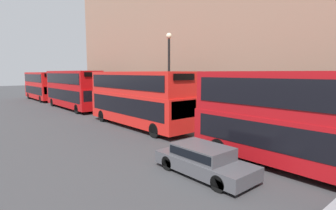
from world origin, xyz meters
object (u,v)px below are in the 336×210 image
at_px(bus_third_in_queue, 73,88).
at_px(bus_trailing, 42,85).
at_px(bus_second_in_queue, 137,97).
at_px(pedestrian, 77,98).
at_px(car_hatchback, 203,159).
at_px(bus_leading, 316,119).

relative_size(bus_third_in_queue, bus_trailing, 1.11).
relative_size(bus_second_in_queue, pedestrian, 6.44).
relative_size(bus_second_in_queue, car_hatchback, 2.44).
distance_m(bus_second_in_queue, pedestrian, 19.19).
height_order(bus_trailing, car_hatchback, bus_trailing).
xyz_separation_m(bus_third_in_queue, pedestrian, (2.61, 5.38, -1.69)).
bearing_deg(bus_second_in_queue, bus_third_in_queue, 90.00).
bearing_deg(bus_second_in_queue, car_hatchback, -108.62).
xyz_separation_m(bus_leading, bus_second_in_queue, (-0.00, 13.13, 0.01)).
xyz_separation_m(bus_trailing, pedestrian, (2.61, -7.54, -1.61)).
height_order(bus_third_in_queue, car_hatchback, bus_third_in_queue).
distance_m(bus_third_in_queue, bus_trailing, 12.92).
height_order(bus_leading, bus_second_in_queue, bus_second_in_queue).
relative_size(bus_leading, pedestrian, 6.69).
distance_m(bus_leading, bus_trailing, 39.61).
xyz_separation_m(bus_third_in_queue, bus_trailing, (0.00, 12.92, -0.09)).
bearing_deg(bus_second_in_queue, bus_trailing, 90.00).
xyz_separation_m(bus_leading, bus_third_in_queue, (0.00, 26.69, 0.07)).
height_order(bus_leading, pedestrian, bus_leading).
height_order(bus_leading, bus_trailing, bus_leading).
bearing_deg(bus_second_in_queue, pedestrian, 82.16).
distance_m(bus_third_in_queue, pedestrian, 6.21).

